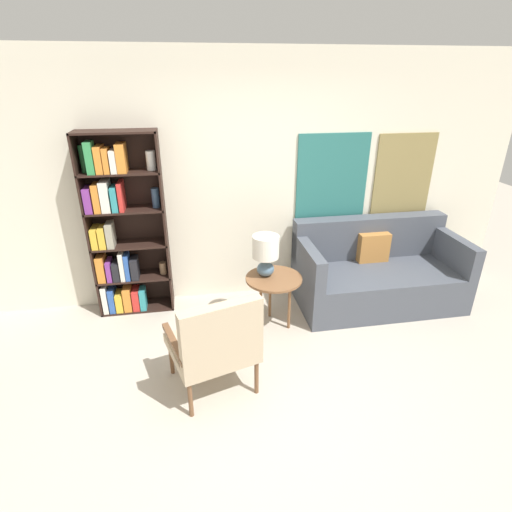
# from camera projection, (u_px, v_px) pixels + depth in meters

# --- Properties ---
(ground_plane) EXTENTS (14.00, 14.00, 0.00)m
(ground_plane) POSITION_uv_depth(u_px,v_px,m) (278.00, 417.00, 3.11)
(ground_plane) COLOR #B2A899
(wall_back) EXTENTS (6.40, 0.08, 2.70)m
(wall_back) POSITION_uv_depth(u_px,v_px,m) (244.00, 183.00, 4.37)
(wall_back) COLOR silver
(wall_back) RESTS_ON ground_plane
(bookshelf) EXTENTS (0.79, 0.30, 1.95)m
(bookshelf) POSITION_uv_depth(u_px,v_px,m) (120.00, 230.00, 4.16)
(bookshelf) COLOR black
(bookshelf) RESTS_ON ground_plane
(armchair) EXTENTS (0.80, 0.78, 0.92)m
(armchair) POSITION_uv_depth(u_px,v_px,m) (216.00, 342.00, 3.15)
(armchair) COLOR brown
(armchair) RESTS_ON ground_plane
(couch) EXTENTS (1.82, 0.92, 0.93)m
(couch) POSITION_uv_depth(u_px,v_px,m) (376.00, 274.00, 4.60)
(couch) COLOR #474C56
(couch) RESTS_ON ground_plane
(side_table) EXTENTS (0.57, 0.57, 0.57)m
(side_table) POSITION_uv_depth(u_px,v_px,m) (274.00, 282.00, 4.04)
(side_table) COLOR brown
(side_table) RESTS_ON ground_plane
(table_lamp) EXTENTS (0.27, 0.27, 0.43)m
(table_lamp) POSITION_uv_depth(u_px,v_px,m) (266.00, 252.00, 3.95)
(table_lamp) COLOR slate
(table_lamp) RESTS_ON side_table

